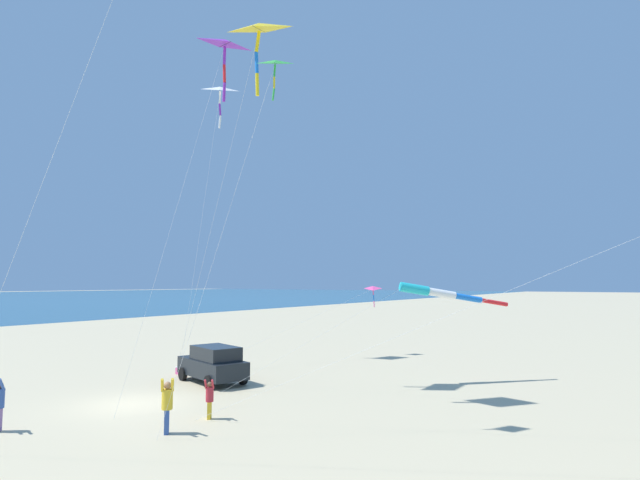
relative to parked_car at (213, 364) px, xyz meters
The scene contains 11 objects.
ground_plane 5.23m from the parked_car, 94.91° to the left, with size 600.00×600.00×0.00m, color #C6B58C.
parked_car is the anchor object (origin of this frame).
cooler_box 3.40m from the parked_car, 14.28° to the right, with size 0.62×0.42×0.42m.
person_adult_flyer 8.79m from the parked_car, 125.18° to the left, with size 0.67×0.66×1.89m.
person_child_green_jacket 7.04m from the parked_car, 134.08° to the left, with size 0.50×0.54×1.49m.
kite_delta_yellow_midlevel 16.24m from the parked_car, 154.59° to the left, with size 8.83×3.34×16.84m.
kite_windsock_magenta_far_left 12.10m from the parked_car, 146.23° to the right, with size 10.45×10.65×5.10m.
kite_delta_orange_high_right 16.25m from the parked_car, 147.48° to the left, with size 2.22×7.47×17.58m.
kite_delta_teal_far_right 14.11m from the parked_car, 98.69° to the right, with size 5.43×12.82×4.87m.
kite_delta_blue_topmost 15.12m from the parked_car, 147.54° to the left, with size 3.00×3.46×13.25m.
kite_delta_green_low_center 19.42m from the parked_car, 46.00° to the right, with size 4.06×6.80×18.91m.
Camera 1 is at (-18.58, 13.90, 5.05)m, focal length 28.69 mm.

